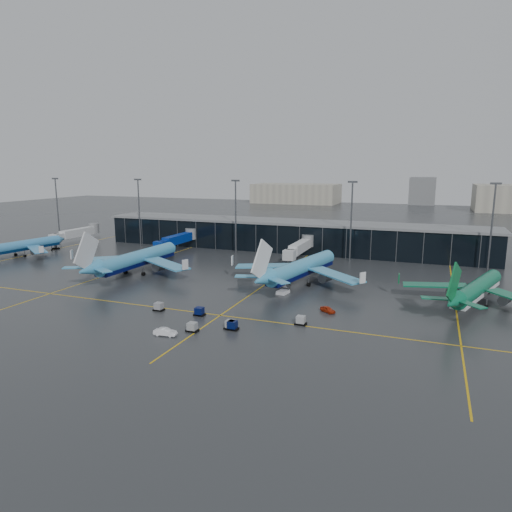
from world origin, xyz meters
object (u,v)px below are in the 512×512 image
(airliner_aer_lingus, at_px, (478,279))
(service_van_red, at_px, (328,309))
(airliner_klm_near, at_px, (302,258))
(mobile_airstair, at_px, (283,290))
(service_van_white, at_px, (165,332))
(airliner_arkefly, at_px, (138,249))
(airliner_klm_west, at_px, (24,239))
(baggage_carts, at_px, (218,319))

(airliner_aer_lingus, distance_m, service_van_red, 34.35)
(airliner_klm_near, bearing_deg, mobile_airstair, -85.72)
(service_van_white, bearing_deg, airliner_klm_near, -22.79)
(airliner_arkefly, bearing_deg, airliner_aer_lingus, 1.63)
(airliner_klm_west, xyz_separation_m, airliner_aer_lingus, (139.48, -6.75, 0.19))
(airliner_aer_lingus, xyz_separation_m, service_van_white, (-53.45, -41.07, -5.09))
(airliner_klm_west, xyz_separation_m, mobile_airstair, (97.19, -13.81, -4.82))
(airliner_klm_west, height_order, service_van_white, airliner_klm_west)
(baggage_carts, relative_size, service_van_red, 9.01)
(baggage_carts, relative_size, service_van_white, 7.77)
(baggage_carts, bearing_deg, airliner_aer_lingus, 33.61)
(airliner_klm_west, relative_size, airliner_aer_lingus, 0.97)
(airliner_klm_west, xyz_separation_m, baggage_carts, (91.90, -38.38, -4.83))
(airliner_klm_near, relative_size, baggage_carts, 1.34)
(airliner_klm_near, xyz_separation_m, mobile_airstair, (-1.49, -11.49, -5.92))
(airliner_aer_lingus, bearing_deg, mobile_airstair, -151.50)
(airliner_arkefly, height_order, service_van_red, airliner_arkefly)
(airliner_aer_lingus, bearing_deg, service_van_white, -123.44)
(service_van_red, distance_m, service_van_white, 33.92)
(baggage_carts, xyz_separation_m, service_van_white, (-5.86, -9.44, -0.07))
(baggage_carts, height_order, service_van_red, baggage_carts)
(airliner_arkefly, relative_size, airliner_klm_near, 1.02)
(airliner_klm_west, bearing_deg, baggage_carts, -15.42)
(baggage_carts, bearing_deg, service_van_red, 37.83)
(airliner_arkefly, distance_m, mobile_airstair, 45.74)
(airliner_aer_lingus, distance_m, service_van_white, 67.60)
(airliner_arkefly, height_order, service_van_white, airliner_arkefly)
(airliner_klm_near, bearing_deg, airliner_aer_lingus, 5.47)
(airliner_klm_west, relative_size, mobile_airstair, 10.34)
(airliner_klm_west, relative_size, service_van_white, 8.71)
(airliner_klm_near, bearing_deg, airliner_klm_west, -169.67)
(baggage_carts, bearing_deg, airliner_klm_west, 157.33)
(airliner_klm_west, height_order, mobile_airstair, airliner_klm_west)
(airliner_aer_lingus, xyz_separation_m, baggage_carts, (-47.59, -31.63, -5.02))
(airliner_arkefly, relative_size, mobile_airstair, 12.67)
(airliner_klm_west, distance_m, airliner_klm_near, 98.71)
(service_van_red, bearing_deg, mobile_airstair, 86.76)
(airliner_arkefly, bearing_deg, mobile_airstair, -6.50)
(airliner_klm_west, height_order, airliner_aer_lingus, airliner_aer_lingus)
(airliner_aer_lingus, relative_size, mobile_airstair, 10.69)
(airliner_klm_near, xyz_separation_m, baggage_carts, (-6.78, -36.07, -5.93))
(airliner_arkefly, height_order, airliner_aer_lingus, airliner_arkefly)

